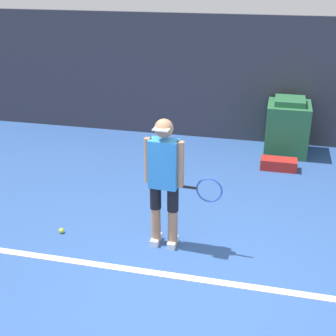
% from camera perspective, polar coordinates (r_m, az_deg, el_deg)
% --- Properties ---
extents(ground_plane, '(24.00, 24.00, 0.00)m').
position_cam_1_polar(ground_plane, '(5.28, 2.07, -14.26)').
color(ground_plane, '#2D5193').
extents(back_wall, '(24.00, 0.10, 2.40)m').
position_cam_1_polar(back_wall, '(9.21, 8.33, 10.62)').
color(back_wall, '#383842').
rests_on(back_wall, ground_plane).
extents(court_baseline, '(21.60, 0.10, 0.01)m').
position_cam_1_polar(court_baseline, '(5.40, 2.39, -13.25)').
color(court_baseline, white).
rests_on(court_baseline, ground_plane).
extents(tennis_player, '(0.95, 0.29, 1.65)m').
position_cam_1_polar(tennis_player, '(5.53, -0.36, -1.26)').
color(tennis_player, '#A37556').
rests_on(tennis_player, ground_plane).
extents(tennis_ball, '(0.07, 0.07, 0.07)m').
position_cam_1_polar(tennis_ball, '(6.34, -12.86, -7.45)').
color(tennis_ball, '#D1E533').
rests_on(tennis_ball, ground_plane).
extents(covered_chair, '(0.76, 0.82, 1.03)m').
position_cam_1_polar(covered_chair, '(8.88, 14.34, 4.86)').
color(covered_chair, '#28663D').
rests_on(covered_chair, ground_plane).
extents(equipment_bag, '(0.61, 0.29, 0.19)m').
position_cam_1_polar(equipment_bag, '(8.22, 13.33, 0.47)').
color(equipment_bag, '#B2231E').
rests_on(equipment_bag, ground_plane).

